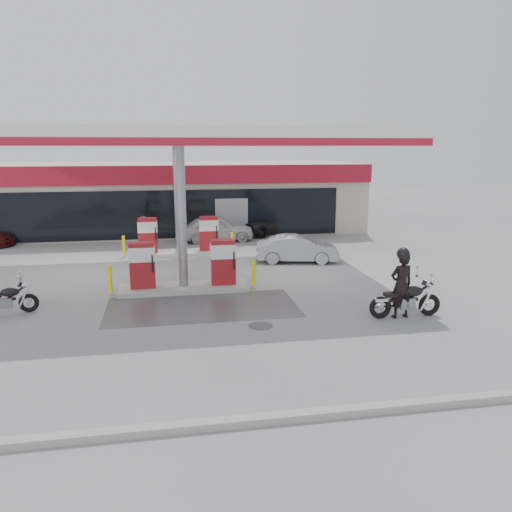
{
  "coord_description": "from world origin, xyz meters",
  "views": [
    {
      "loc": [
        -0.49,
        -15.14,
        4.98
      ],
      "look_at": [
        2.54,
        1.76,
        1.2
      ],
      "focal_mm": 35.0,
      "sensor_mm": 36.0,
      "label": 1
    }
  ],
  "objects_px": {
    "parked_motorcycle": "(5,300)",
    "pump_island_far": "(179,240)",
    "pump_island_near": "(184,271)",
    "hatchback_silver": "(297,249)",
    "main_motorcycle": "(406,301)",
    "biker_main": "(401,285)",
    "attendant": "(145,234)",
    "sedan_white": "(216,229)",
    "parked_car_right": "(274,224)"
  },
  "relations": [
    {
      "from": "parked_motorcycle",
      "to": "attendant",
      "type": "bearing_deg",
      "value": 55.99
    },
    {
      "from": "main_motorcycle",
      "to": "hatchback_silver",
      "type": "distance_m",
      "value": 7.71
    },
    {
      "from": "pump_island_far",
      "to": "biker_main",
      "type": "distance_m",
      "value": 11.77
    },
    {
      "from": "pump_island_near",
      "to": "hatchback_silver",
      "type": "distance_m",
      "value": 6.22
    },
    {
      "from": "sedan_white",
      "to": "attendant",
      "type": "height_order",
      "value": "attendant"
    },
    {
      "from": "biker_main",
      "to": "parked_motorcycle",
      "type": "relative_size",
      "value": 1.03
    },
    {
      "from": "pump_island_far",
      "to": "attendant",
      "type": "relative_size",
      "value": 2.96
    },
    {
      "from": "hatchback_silver",
      "to": "parked_car_right",
      "type": "relative_size",
      "value": 0.84
    },
    {
      "from": "pump_island_near",
      "to": "biker_main",
      "type": "distance_m",
      "value": 7.39
    },
    {
      "from": "main_motorcycle",
      "to": "parked_car_right",
      "type": "relative_size",
      "value": 0.52
    },
    {
      "from": "parked_car_right",
      "to": "attendant",
      "type": "bearing_deg",
      "value": 94.14
    },
    {
      "from": "main_motorcycle",
      "to": "parked_motorcycle",
      "type": "xyz_separation_m",
      "value": [
        -11.82,
        2.35,
        -0.06
      ]
    },
    {
      "from": "hatchback_silver",
      "to": "parked_car_right",
      "type": "bearing_deg",
      "value": 7.07
    },
    {
      "from": "pump_island_far",
      "to": "attendant",
      "type": "bearing_deg",
      "value": 147.8
    },
    {
      "from": "main_motorcycle",
      "to": "biker_main",
      "type": "bearing_deg",
      "value": -178.77
    },
    {
      "from": "hatchback_silver",
      "to": "parked_car_right",
      "type": "distance_m",
      "value": 7.36
    },
    {
      "from": "attendant",
      "to": "hatchback_silver",
      "type": "relative_size",
      "value": 0.48
    },
    {
      "from": "pump_island_near",
      "to": "main_motorcycle",
      "type": "height_order",
      "value": "pump_island_near"
    },
    {
      "from": "pump_island_near",
      "to": "parked_car_right",
      "type": "distance_m",
      "value": 12.3
    },
    {
      "from": "pump_island_far",
      "to": "sedan_white",
      "type": "xyz_separation_m",
      "value": [
        2.06,
        3.2,
        -0.03
      ]
    },
    {
      "from": "parked_motorcycle",
      "to": "pump_island_far",
      "type": "bearing_deg",
      "value": 44.56
    },
    {
      "from": "pump_island_far",
      "to": "main_motorcycle",
      "type": "relative_size",
      "value": 2.3
    },
    {
      "from": "biker_main",
      "to": "parked_car_right",
      "type": "xyz_separation_m",
      "value": [
        -0.6,
        14.94,
        -0.4
      ]
    },
    {
      "from": "sedan_white",
      "to": "parked_car_right",
      "type": "relative_size",
      "value": 0.93
    },
    {
      "from": "main_motorcycle",
      "to": "parked_motorcycle",
      "type": "bearing_deg",
      "value": 169.58
    },
    {
      "from": "pump_island_near",
      "to": "parked_motorcycle",
      "type": "height_order",
      "value": "pump_island_near"
    },
    {
      "from": "biker_main",
      "to": "attendant",
      "type": "relative_size",
      "value": 1.15
    },
    {
      "from": "biker_main",
      "to": "hatchback_silver",
      "type": "xyz_separation_m",
      "value": [
        -1.14,
        7.6,
        -0.4
      ]
    },
    {
      "from": "pump_island_far",
      "to": "hatchback_silver",
      "type": "distance_m",
      "value": 5.61
    },
    {
      "from": "pump_island_near",
      "to": "attendant",
      "type": "height_order",
      "value": "pump_island_near"
    },
    {
      "from": "main_motorcycle",
      "to": "parked_car_right",
      "type": "xyz_separation_m",
      "value": [
        -0.8,
        14.94,
        0.09
      ]
    },
    {
      "from": "biker_main",
      "to": "attendant",
      "type": "distance_m",
      "value": 13.48
    },
    {
      "from": "main_motorcycle",
      "to": "attendant",
      "type": "distance_m",
      "value": 13.6
    },
    {
      "from": "attendant",
      "to": "parked_car_right",
      "type": "bearing_deg",
      "value": -49.5
    },
    {
      "from": "biker_main",
      "to": "parked_motorcycle",
      "type": "xyz_separation_m",
      "value": [
        -11.62,
        2.35,
        -0.55
      ]
    },
    {
      "from": "main_motorcycle",
      "to": "hatchback_silver",
      "type": "bearing_deg",
      "value": 100.84
    },
    {
      "from": "hatchback_silver",
      "to": "pump_island_near",
      "type": "bearing_deg",
      "value": 136.67
    },
    {
      "from": "parked_motorcycle",
      "to": "sedan_white",
      "type": "xyz_separation_m",
      "value": [
        7.47,
        10.85,
        0.24
      ]
    },
    {
      "from": "main_motorcycle",
      "to": "pump_island_far",
      "type": "bearing_deg",
      "value": 123.5
    },
    {
      "from": "pump_island_near",
      "to": "pump_island_far",
      "type": "distance_m",
      "value": 6.0
    },
    {
      "from": "attendant",
      "to": "hatchback_silver",
      "type": "distance_m",
      "value": 7.48
    },
    {
      "from": "main_motorcycle",
      "to": "sedan_white",
      "type": "bearing_deg",
      "value": 109.07
    },
    {
      "from": "pump_island_near",
      "to": "sedan_white",
      "type": "height_order",
      "value": "pump_island_near"
    },
    {
      "from": "main_motorcycle",
      "to": "biker_main",
      "type": "relative_size",
      "value": 1.12
    },
    {
      "from": "parked_car_right",
      "to": "pump_island_far",
      "type": "bearing_deg",
      "value": 106.81
    },
    {
      "from": "parked_motorcycle",
      "to": "sedan_white",
      "type": "height_order",
      "value": "sedan_white"
    },
    {
      "from": "pump_island_near",
      "to": "parked_motorcycle",
      "type": "bearing_deg",
      "value": -163.06
    },
    {
      "from": "sedan_white",
      "to": "attendant",
      "type": "distance_m",
      "value": 4.26
    },
    {
      "from": "pump_island_far",
      "to": "main_motorcycle",
      "type": "distance_m",
      "value": 11.88
    },
    {
      "from": "parked_motorcycle",
      "to": "attendant",
      "type": "distance_m",
      "value": 9.46
    }
  ]
}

